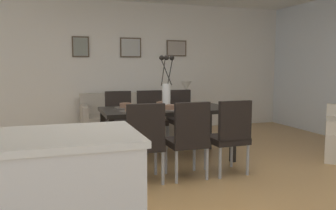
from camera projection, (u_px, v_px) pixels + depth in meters
ground_plane at (174, 179)px, 4.06m from camera, size 9.00×9.00×0.00m
back_wall_panel at (121, 67)px, 6.98m from camera, size 9.00×0.10×2.60m
dining_table at (167, 114)px, 4.85m from camera, size 1.80×0.91×0.74m
dining_chair_near_left at (144, 139)px, 3.88m from camera, size 0.47×0.47×0.92m
dining_chair_near_right at (119, 117)px, 5.54m from camera, size 0.46×0.46×0.92m
dining_chair_far_left at (189, 136)px, 4.03m from camera, size 0.44×0.44×0.92m
dining_chair_far_right at (151, 116)px, 5.69m from camera, size 0.45×0.45×0.92m
dining_chair_mid_left at (230, 133)px, 4.20m from camera, size 0.46×0.46×0.92m
dining_chair_mid_right at (181, 114)px, 5.84m from camera, size 0.45×0.45×0.92m
centerpiece_vase at (167, 88)px, 4.81m from camera, size 0.21×0.23×0.73m
placemat_near_left at (132, 111)px, 4.48m from camera, size 0.32×0.32×0.01m
bowl_near_left at (132, 108)px, 4.47m from camera, size 0.17×0.17×0.07m
placemat_near_right at (126, 108)px, 4.86m from camera, size 0.32×0.32×0.01m
bowl_near_right at (126, 105)px, 4.86m from camera, size 0.17×0.17×0.07m
placemat_far_left at (171, 110)px, 4.64m from camera, size 0.32×0.32×0.01m
bowl_far_left at (171, 107)px, 4.64m from camera, size 0.17×0.17×0.07m
placemat_far_right at (162, 106)px, 5.03m from camera, size 0.32×0.32×0.01m
bowl_far_right at (162, 104)px, 5.02m from camera, size 0.17×0.17×0.07m
sofa at (131, 121)px, 6.60m from camera, size 1.83×0.84×0.80m
side_table at (186, 120)px, 6.86m from camera, size 0.36×0.36×0.52m
table_lamp at (186, 88)px, 6.79m from camera, size 0.22×0.22×0.51m
framed_picture_left at (81, 47)px, 6.63m from camera, size 0.32×0.03×0.40m
framed_picture_center at (131, 48)px, 6.93m from camera, size 0.43×0.03×0.39m
framed_picture_right at (177, 48)px, 7.23m from camera, size 0.43×0.03×0.33m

